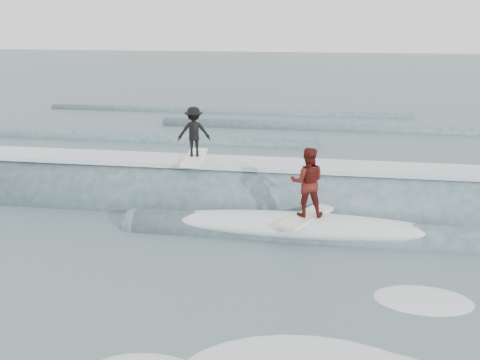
# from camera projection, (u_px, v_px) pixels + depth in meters

# --- Properties ---
(ground) EXTENTS (160.00, 160.00, 0.00)m
(ground) POSITION_uv_depth(u_px,v_px,m) (201.00, 304.00, 10.83)
(ground) COLOR #3B5357
(ground) RESTS_ON ground
(breaking_wave) EXTENTS (23.86, 4.11, 2.65)m
(breaking_wave) POSITION_uv_depth(u_px,v_px,m) (249.00, 206.00, 16.30)
(breaking_wave) COLOR #334E56
(breaking_wave) RESTS_ON ground
(surfer_black) EXTENTS (1.08, 2.04, 1.61)m
(surfer_black) POSITION_uv_depth(u_px,v_px,m) (194.00, 135.00, 16.13)
(surfer_black) COLOR white
(surfer_black) RESTS_ON ground
(surfer_red) EXTENTS (1.45, 2.01, 1.91)m
(surfer_red) POSITION_uv_depth(u_px,v_px,m) (307.00, 185.00, 13.74)
(surfer_red) COLOR white
(surfer_red) RESTS_ON ground
(whitewater) EXTENTS (14.56, 6.80, 0.10)m
(whitewater) POSITION_uv_depth(u_px,v_px,m) (276.00, 357.00, 9.13)
(whitewater) COLOR white
(whitewater) RESTS_ON ground
(far_swells) EXTENTS (35.66, 8.65, 0.80)m
(far_swells) POSITION_uv_depth(u_px,v_px,m) (246.00, 128.00, 27.75)
(far_swells) COLOR #334E56
(far_swells) RESTS_ON ground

